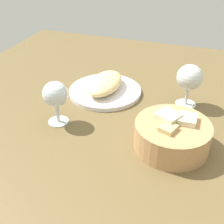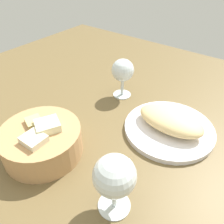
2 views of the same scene
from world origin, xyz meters
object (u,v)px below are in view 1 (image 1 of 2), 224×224
wine_glass_near (55,96)px  wine_glass_far (189,79)px  plate (105,91)px  bread_basket (172,135)px

wine_glass_near → wine_glass_far: size_ratio=0.95×
wine_glass_far → plate: bearing=-87.2°
plate → wine_glass_far: 28.00cm
bread_basket → wine_glass_near: wine_glass_near is taller
plate → wine_glass_near: (20.53, -6.81, 7.99)cm
wine_glass_near → wine_glass_far: wine_glass_far is taller
plate → wine_glass_far: wine_glass_far is taller
wine_glass_near → bread_basket: bearing=89.3°
bread_basket → wine_glass_near: bearing=-90.7°
plate → bread_basket: bearing=50.9°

